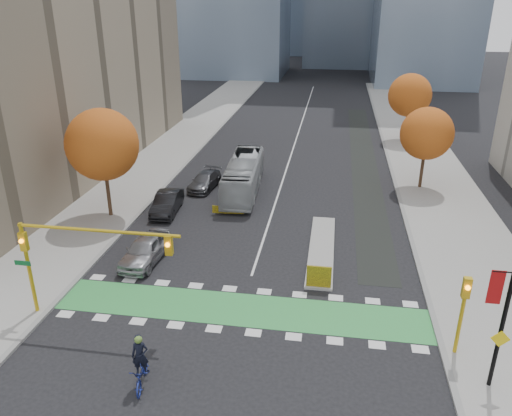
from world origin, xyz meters
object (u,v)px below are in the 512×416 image
(tree_west, at_px, (102,145))
(parked_car_b, at_px, (167,203))
(traffic_signal_east, at_px, (463,305))
(hazard_board, at_px, (319,277))
(bus, at_px, (243,176))
(banner_lamppost, at_px, (509,295))
(traffic_signal_west, at_px, (72,248))
(parked_car_c, at_px, (205,181))
(tree_east_near, at_px, (427,134))
(tree_east_far, at_px, (410,95))
(parked_car_a, at_px, (145,249))
(cyclist, at_px, (142,369))

(tree_west, bearing_deg, parked_car_b, 20.20)
(traffic_signal_east, bearing_deg, parked_car_b, 142.96)
(hazard_board, height_order, bus, bus)
(traffic_signal_east, distance_m, banner_lamppost, 2.92)
(traffic_signal_west, bearing_deg, hazard_board, 21.55)
(tree_west, height_order, parked_car_c, tree_west)
(traffic_signal_west, relative_size, banner_lamppost, 1.03)
(hazard_board, distance_m, traffic_signal_east, 8.26)
(tree_east_near, bearing_deg, traffic_signal_east, -93.81)
(hazard_board, distance_m, tree_east_near, 19.93)
(tree_east_far, distance_m, parked_car_c, 27.22)
(tree_west, distance_m, traffic_signal_west, 13.25)
(tree_west, height_order, banner_lamppost, banner_lamppost)
(traffic_signal_west, height_order, traffic_signal_east, traffic_signal_west)
(tree_west, xyz_separation_m, traffic_signal_west, (4.07, -12.51, -1.58))
(tree_west, relative_size, banner_lamppost, 0.99)
(tree_east_far, height_order, parked_car_a, tree_east_far)
(tree_west, bearing_deg, parked_car_c, 52.07)
(tree_east_far, bearing_deg, parked_car_b, -129.90)
(cyclist, distance_m, parked_car_c, 23.97)
(tree_west, distance_m, tree_east_near, 26.01)
(traffic_signal_east, relative_size, banner_lamppost, 0.50)
(tree_east_far, bearing_deg, tree_west, -133.30)
(banner_lamppost, bearing_deg, parked_car_b, 140.70)
(tree_west, distance_m, parked_car_a, 9.42)
(tree_east_near, bearing_deg, bus, -167.64)
(parked_car_a, bearing_deg, parked_car_c, 92.60)
(hazard_board, xyz_separation_m, tree_east_far, (8.50, 33.80, 4.44))
(banner_lamppost, height_order, parked_car_a, banner_lamppost)
(traffic_signal_west, bearing_deg, cyclist, -40.66)
(bus, distance_m, parked_car_a, 13.55)
(parked_car_a, xyz_separation_m, parked_car_b, (-1.17, 7.73, -0.05))
(bus, bearing_deg, traffic_signal_east, -58.08)
(tree_east_near, distance_m, cyclist, 30.90)
(bus, xyz_separation_m, parked_car_c, (-3.50, 0.34, -0.80))
(tree_east_far, distance_m, bus, 25.03)
(cyclist, relative_size, parked_car_a, 0.51)
(tree_east_near, height_order, bus, tree_east_near)
(traffic_signal_west, xyz_separation_m, parked_car_c, (1.43, 19.57, -3.36))
(tree_east_near, distance_m, bus, 15.73)
(traffic_signal_east, relative_size, parked_car_c, 0.88)
(tree_east_far, bearing_deg, parked_car_a, -120.95)
(banner_lamppost, bearing_deg, traffic_signal_west, 174.14)
(banner_lamppost, bearing_deg, tree_east_far, 88.59)
(banner_lamppost, relative_size, parked_car_b, 1.74)
(hazard_board, bearing_deg, bus, 115.75)
(traffic_signal_east, xyz_separation_m, parked_car_a, (-17.35, 6.24, -1.90))
(tree_east_far, relative_size, parked_car_a, 1.56)
(traffic_signal_west, xyz_separation_m, parked_car_b, (-0.09, 13.98, -3.25))
(parked_car_a, bearing_deg, cyclist, -66.04)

